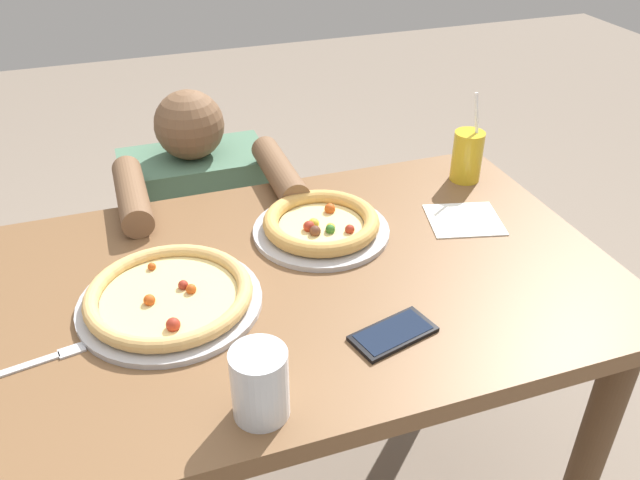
# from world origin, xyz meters

# --- Properties ---
(dining_table) EXTENTS (1.28, 0.79, 0.75)m
(dining_table) POSITION_xyz_m (0.00, 0.00, 0.63)
(dining_table) COLOR brown
(dining_table) RESTS_ON ground
(pizza_near) EXTENTS (0.34, 0.34, 0.04)m
(pizza_near) POSITION_xyz_m (-0.24, -0.01, 0.77)
(pizza_near) COLOR #B7B7BC
(pizza_near) RESTS_ON dining_table
(pizza_far) EXTENTS (0.30, 0.30, 0.05)m
(pizza_far) POSITION_xyz_m (0.10, 0.14, 0.77)
(pizza_far) COLOR #B7B7BC
(pizza_far) RESTS_ON dining_table
(drink_cup_colored) EXTENTS (0.07, 0.07, 0.22)m
(drink_cup_colored) POSITION_xyz_m (0.53, 0.26, 0.81)
(drink_cup_colored) COLOR gold
(drink_cup_colored) RESTS_ON dining_table
(water_cup_clear) EXTENTS (0.09, 0.09, 0.12)m
(water_cup_clear) POSITION_xyz_m (-0.15, -0.31, 0.81)
(water_cup_clear) COLOR silver
(water_cup_clear) RESTS_ON dining_table
(paper_napkin) EXTENTS (0.19, 0.18, 0.00)m
(paper_napkin) POSITION_xyz_m (0.43, 0.08, 0.75)
(paper_napkin) COLOR white
(paper_napkin) RESTS_ON dining_table
(fork) EXTENTS (0.20, 0.06, 0.00)m
(fork) POSITION_xyz_m (-0.49, -0.09, 0.75)
(fork) COLOR silver
(fork) RESTS_ON dining_table
(cell_phone) EXTENTS (0.16, 0.11, 0.01)m
(cell_phone) POSITION_xyz_m (0.11, -0.22, 0.75)
(cell_phone) COLOR black
(cell_phone) RESTS_ON dining_table
(diner_seated) EXTENTS (0.42, 0.53, 0.93)m
(diner_seated) POSITION_xyz_m (-0.10, 0.60, 0.42)
(diner_seated) COLOR #333847
(diner_seated) RESTS_ON ground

